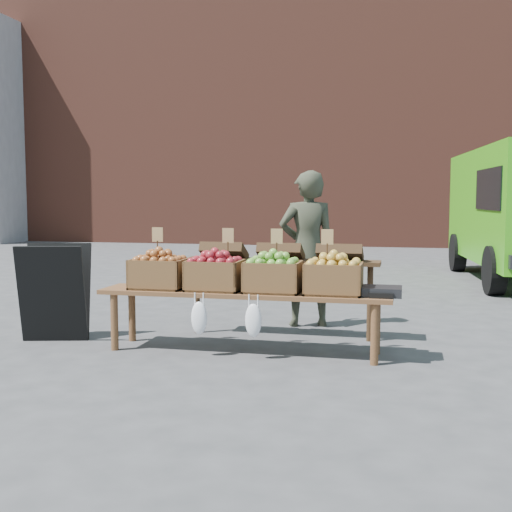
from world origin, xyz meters
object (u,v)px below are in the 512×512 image
(vendor, at_px, (307,249))
(back_table, at_px, (281,287))
(chalkboard_sign, at_px, (55,292))
(display_bench, at_px, (244,322))
(crate_golden_apples, at_px, (159,274))
(weighing_scale, at_px, (382,291))
(crate_russet_pears, at_px, (215,275))
(crate_green_apples, at_px, (334,279))
(crate_red_apples, at_px, (273,277))

(vendor, distance_m, back_table, 0.73)
(chalkboard_sign, xyz_separation_m, display_bench, (1.95, -0.04, -0.21))
(crate_golden_apples, height_order, weighing_scale, crate_golden_apples)
(display_bench, distance_m, crate_russet_pears, 0.51)
(crate_golden_apples, bearing_deg, display_bench, 0.00)
(vendor, distance_m, crate_green_apples, 1.42)
(weighing_scale, bearing_deg, crate_red_apples, 180.00)
(display_bench, relative_size, crate_green_apples, 5.40)
(back_table, distance_m, display_bench, 0.79)
(crate_golden_apples, xyz_separation_m, crate_russet_pears, (0.55, 0.00, 0.00))
(crate_green_apples, bearing_deg, crate_red_apples, 180.00)
(vendor, bearing_deg, display_bench, 55.13)
(weighing_scale, bearing_deg, vendor, 122.62)
(crate_russet_pears, height_order, crate_green_apples, same)
(crate_red_apples, distance_m, weighing_scale, 0.98)
(back_table, bearing_deg, display_bench, -106.34)
(back_table, xyz_separation_m, crate_golden_apples, (-1.04, -0.72, 0.19))
(weighing_scale, bearing_deg, crate_golden_apples, 180.00)
(chalkboard_sign, bearing_deg, back_table, 2.88)
(crate_red_apples, relative_size, weighing_scale, 1.47)
(chalkboard_sign, distance_m, display_bench, 1.96)
(chalkboard_sign, relative_size, back_table, 0.47)
(vendor, height_order, back_table, vendor)
(crate_golden_apples, distance_m, crate_red_apples, 1.10)
(chalkboard_sign, distance_m, back_table, 2.27)
(crate_golden_apples, relative_size, crate_red_apples, 1.00)
(crate_red_apples, bearing_deg, display_bench, 180.00)
(display_bench, distance_m, crate_red_apples, 0.51)
(chalkboard_sign, height_order, crate_golden_apples, chalkboard_sign)
(back_table, height_order, crate_green_apples, back_table)
(crate_russet_pears, height_order, crate_red_apples, same)
(chalkboard_sign, relative_size, crate_russet_pears, 1.96)
(vendor, distance_m, display_bench, 1.51)
(crate_golden_apples, distance_m, weighing_scale, 2.08)
(crate_russet_pears, distance_m, crate_red_apples, 0.55)
(chalkboard_sign, relative_size, crate_golden_apples, 1.96)
(crate_green_apples, bearing_deg, vendor, 107.96)
(crate_red_apples, distance_m, crate_green_apples, 0.55)
(vendor, bearing_deg, back_table, 55.38)
(chalkboard_sign, bearing_deg, crate_russet_pears, -15.95)
(display_bench, bearing_deg, weighing_scale, -0.00)
(display_bench, xyz_separation_m, crate_red_apples, (0.28, 0.00, 0.42))
(chalkboard_sign, height_order, crate_russet_pears, chalkboard_sign)
(display_bench, distance_m, weighing_scale, 1.29)
(vendor, xyz_separation_m, chalkboard_sign, (-2.34, -1.30, -0.37))
(vendor, bearing_deg, weighing_scale, 103.87)
(vendor, relative_size, back_table, 0.82)
(back_table, bearing_deg, crate_red_apples, -84.93)
(vendor, bearing_deg, crate_red_apples, 66.41)
(display_bench, bearing_deg, crate_golden_apples, 180.00)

